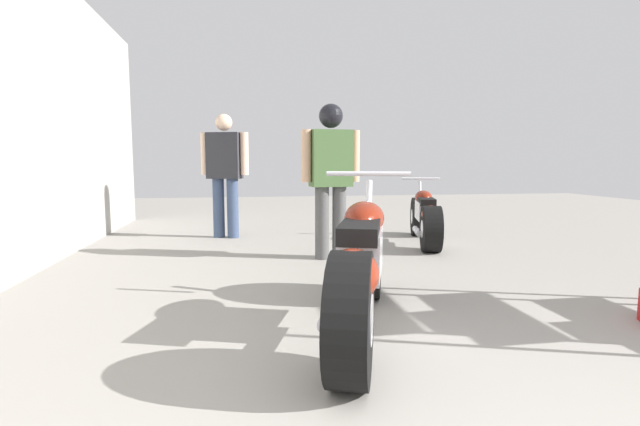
{
  "coord_description": "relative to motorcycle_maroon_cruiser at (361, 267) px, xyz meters",
  "views": [
    {
      "loc": [
        -1.01,
        -0.46,
        1.03
      ],
      "look_at": [
        -0.32,
        3.83,
        0.55
      ],
      "focal_mm": 26.34,
      "sensor_mm": 36.0,
      "label": 1
    }
  ],
  "objects": [
    {
      "name": "garage_partition_left",
      "position": [
        -2.62,
        1.69,
        1.09
      ],
      "size": [
        0.08,
        8.54,
        3.0
      ],
      "primitive_type": "cube",
      "color": "#A3A099",
      "rests_on": "ground_plane"
    },
    {
      "name": "mechanic_in_blue",
      "position": [
        -0.93,
        3.76,
        0.53
      ],
      "size": [
        0.66,
        0.36,
        1.65
      ],
      "color": "#384766",
      "rests_on": "ground_plane"
    },
    {
      "name": "mechanic_with_helmet",
      "position": [
        0.22,
        2.18,
        0.56
      ],
      "size": [
        0.64,
        0.27,
        1.62
      ],
      "color": "#4C4C4C",
      "rests_on": "ground_plane"
    },
    {
      "name": "motorcycle_maroon_cruiser",
      "position": [
        0.0,
        0.0,
        0.0
      ],
      "size": [
        0.9,
        2.0,
        0.96
      ],
      "color": "black",
      "rests_on": "ground_plane"
    },
    {
      "name": "motorcycle_black_naked",
      "position": [
        1.55,
        2.88,
        -0.07
      ],
      "size": [
        0.71,
        1.72,
        0.81
      ],
      "color": "black",
      "rests_on": "ground_plane"
    },
    {
      "name": "ground_plane",
      "position": [
        0.34,
        1.69,
        -0.4
      ],
      "size": [
        18.63,
        18.63,
        0.0
      ],
      "primitive_type": "plane",
      "color": "gray"
    }
  ]
}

